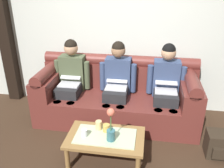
{
  "coord_description": "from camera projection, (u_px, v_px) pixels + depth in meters",
  "views": [
    {
      "loc": [
        0.45,
        -2.11,
        2.09
      ],
      "look_at": [
        -0.03,
        0.88,
        0.71
      ],
      "focal_mm": 38.69,
      "sensor_mm": 36.0,
      "label": 1
    }
  ],
  "objects": [
    {
      "name": "cup_far_center",
      "position": [
        99.0,
        125.0,
        2.95
      ],
      "size": [
        0.08,
        0.08,
        0.11
      ],
      "primitive_type": "cylinder",
      "color": "#DBB77A",
      "rests_on": "coffee_table"
    },
    {
      "name": "coffee_table",
      "position": [
        105.0,
        139.0,
        2.87
      ],
      "size": [
        0.92,
        0.56,
        0.36
      ],
      "color": "olive",
      "rests_on": "ground_plane"
    },
    {
      "name": "backpack_right",
      "position": [
        220.0,
        145.0,
        3.0
      ],
      "size": [
        0.35,
        0.3,
        0.32
      ],
      "color": "#2D2319",
      "rests_on": "ground_plane"
    },
    {
      "name": "back_wall_patterned",
      "position": [
        122.0,
        20.0,
        3.75
      ],
      "size": [
        6.0,
        0.12,
        2.9
      ],
      "primitive_type": "cube",
      "color": "silver",
      "rests_on": "ground_plane"
    },
    {
      "name": "cup_near_left",
      "position": [
        106.0,
        128.0,
        2.92
      ],
      "size": [
        0.08,
        0.08,
        0.09
      ],
      "primitive_type": "cylinder",
      "color": "gold",
      "rests_on": "coffee_table"
    },
    {
      "name": "person_right",
      "position": [
        166.0,
        83.0,
        3.5
      ],
      "size": [
        0.56,
        0.67,
        1.22
      ],
      "color": "#232326",
      "rests_on": "ground_plane"
    },
    {
      "name": "timber_pillar",
      "position": [
        3.0,
        18.0,
        3.93
      ],
      "size": [
        0.2,
        0.2,
        2.9
      ],
      "primitive_type": "cube",
      "color": "black",
      "rests_on": "ground_plane"
    },
    {
      "name": "person_middle",
      "position": [
        117.0,
        80.0,
        3.6
      ],
      "size": [
        0.56,
        0.67,
        1.22
      ],
      "color": "#232326",
      "rests_on": "ground_plane"
    },
    {
      "name": "person_left",
      "position": [
        71.0,
        77.0,
        3.71
      ],
      "size": [
        0.56,
        0.67,
        1.22
      ],
      "color": "#232326",
      "rests_on": "ground_plane"
    },
    {
      "name": "cup_near_right",
      "position": [
        84.0,
        133.0,
        2.83
      ],
      "size": [
        0.07,
        0.07,
        0.09
      ],
      "primitive_type": "cylinder",
      "color": "silver",
      "rests_on": "coffee_table"
    },
    {
      "name": "flower_vase",
      "position": [
        111.0,
        127.0,
        2.71
      ],
      "size": [
        0.1,
        0.1,
        0.41
      ],
      "color": "#336672",
      "rests_on": "coffee_table"
    },
    {
      "name": "couch",
      "position": [
        117.0,
        97.0,
        3.73
      ],
      "size": [
        2.4,
        0.88,
        0.96
      ],
      "color": "maroon",
      "rests_on": "ground_plane"
    }
  ]
}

